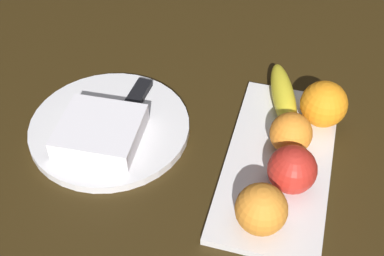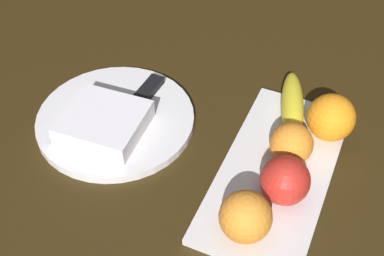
{
  "view_description": "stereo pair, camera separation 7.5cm",
  "coord_description": "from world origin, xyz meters",
  "views": [
    {
      "loc": [
        0.49,
        -0.0,
        0.58
      ],
      "look_at": [
        -0.01,
        -0.14,
        0.04
      ],
      "focal_mm": 47.85,
      "sensor_mm": 36.0,
      "label": 1
    },
    {
      "loc": [
        0.47,
        0.07,
        0.58
      ],
      "look_at": [
        -0.01,
        -0.14,
        0.04
      ],
      "focal_mm": 47.85,
      "sensor_mm": 36.0,
      "label": 2
    }
  ],
  "objects": [
    {
      "name": "knife",
      "position": [
        -0.06,
        -0.25,
        0.02
      ],
      "size": [
        0.18,
        0.03,
        0.01
      ],
      "rotation": [
        0.0,
        0.0,
        -0.05
      ],
      "color": "silver",
      "rests_on": "dinner_plate"
    },
    {
      "name": "fruit_tray",
      "position": [
        -0.01,
        -0.01,
        0.01
      ],
      "size": [
        0.32,
        0.15,
        0.01
      ],
      "primitive_type": "cube",
      "color": "silver",
      "rests_on": "ground_plane"
    },
    {
      "name": "banana",
      "position": [
        -0.13,
        -0.02,
        0.03
      ],
      "size": [
        0.16,
        0.08,
        0.04
      ],
      "primitive_type": "ellipsoid",
      "rotation": [
        0.0,
        0.0,
        3.44
      ],
      "color": "yellow",
      "rests_on": "fruit_tray"
    },
    {
      "name": "folded_napkin",
      "position": [
        0.02,
        -0.28,
        0.03
      ],
      "size": [
        0.12,
        0.13,
        0.03
      ],
      "primitive_type": "cube",
      "rotation": [
        0.0,
        0.0,
        0.06
      ],
      "color": "white",
      "rests_on": "dinner_plate"
    },
    {
      "name": "ground_plane",
      "position": [
        0.0,
        0.0,
        0.0
      ],
      "size": [
        2.4,
        2.4,
        0.0
      ],
      "primitive_type": "plane",
      "color": "#30220C"
    },
    {
      "name": "orange_near_banana",
      "position": [
        -0.11,
        0.04,
        0.05
      ],
      "size": [
        0.07,
        0.07,
        0.07
      ],
      "primitive_type": "sphere",
      "color": "orange",
      "rests_on": "fruit_tray"
    },
    {
      "name": "dinner_plate",
      "position": [
        -0.01,
        -0.28,
        0.01
      ],
      "size": [
        0.25,
        0.25,
        0.01
      ],
      "primitive_type": "cylinder",
      "color": "white",
      "rests_on": "ground_plane"
    },
    {
      "name": "orange_center",
      "position": [
        0.11,
        -0.02,
        0.05
      ],
      "size": [
        0.07,
        0.07,
        0.07
      ],
      "primitive_type": "sphere",
      "color": "orange",
      "rests_on": "fruit_tray"
    },
    {
      "name": "apple",
      "position": [
        0.03,
        0.01,
        0.05
      ],
      "size": [
        0.07,
        0.07,
        0.07
      ],
      "primitive_type": "sphere",
      "color": "red",
      "rests_on": "fruit_tray"
    },
    {
      "name": "orange_near_apple",
      "position": [
        -0.04,
        -0.0,
        0.04
      ],
      "size": [
        0.06,
        0.06,
        0.06
      ],
      "primitive_type": "sphere",
      "color": "orange",
      "rests_on": "fruit_tray"
    }
  ]
}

